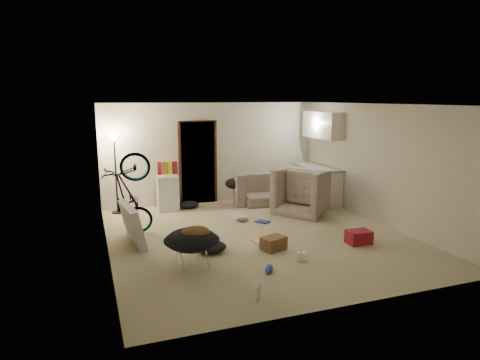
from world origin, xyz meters
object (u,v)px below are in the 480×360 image
object	(u,v)px
sofa	(271,190)
drink_case_b	(359,237)
drink_case_a	(274,243)
saucer_chair	(192,245)
floor_lamp	(115,157)
kitchen_counter	(316,185)
mini_fridge	(168,193)
armchair	(308,195)
juicer	(301,256)
bicycle	(129,214)
tv_box	(132,225)

from	to	relation	value
sofa	drink_case_b	world-z (taller)	sofa
drink_case_a	saucer_chair	bearing A→B (deg)	170.23
floor_lamp	drink_case_b	xyz separation A→B (m)	(3.98, -3.69, -1.18)
kitchen_counter	mini_fridge	xyz separation A→B (m)	(-3.68, 0.55, -0.03)
kitchen_counter	drink_case_a	bearing A→B (deg)	-131.15
kitchen_counter	saucer_chair	size ratio (longest dim) A/B	1.72
armchair	juicer	world-z (taller)	armchair
drink_case_a	drink_case_b	size ratio (longest dim) A/B	0.97
bicycle	juicer	world-z (taller)	bicycle
armchair	sofa	bearing A→B (deg)	-13.76
kitchen_counter	bicycle	size ratio (longest dim) A/B	0.91
floor_lamp	drink_case_a	xyz separation A→B (m)	(2.38, -3.45, -1.19)
saucer_chair	tv_box	xyz separation A→B (m)	(-0.76, 1.44, -0.00)
floor_lamp	bicycle	size ratio (longest dim) A/B	1.09
bicycle	saucer_chair	bearing A→B (deg)	-150.54
drink_case_a	juicer	size ratio (longest dim) A/B	1.98
mini_fridge	armchair	bearing A→B (deg)	-18.70
juicer	drink_case_a	bearing A→B (deg)	108.43
armchair	saucer_chair	size ratio (longest dim) A/B	1.35
drink_case_b	bicycle	bearing A→B (deg)	155.92
mini_fridge	juicer	xyz separation A→B (m)	(1.44, -3.98, -0.32)
kitchen_counter	drink_case_a	xyz separation A→B (m)	(-2.45, -2.80, -0.32)
drink_case_a	kitchen_counter	bearing A→B (deg)	28.53
armchair	drink_case_a	bearing A→B (deg)	104.60
tv_box	juicer	distance (m)	3.07
saucer_chair	drink_case_a	size ratio (longest dim) A/B	2.13
armchair	drink_case_a	size ratio (longest dim) A/B	2.88
bicycle	drink_case_a	world-z (taller)	bicycle
armchair	drink_case_a	distance (m)	2.79
armchair	mini_fridge	size ratio (longest dim) A/B	1.45
armchair	bicycle	size ratio (longest dim) A/B	0.71
drink_case_a	drink_case_b	bearing A→B (deg)	-28.69
floor_lamp	sofa	bearing A→B (deg)	-3.03
drink_case_a	tv_box	bearing A→B (deg)	132.86
drink_case_a	floor_lamp	bearing A→B (deg)	104.30
armchair	bicycle	xyz separation A→B (m)	(-4.11, -0.42, 0.05)
mini_fridge	sofa	bearing A→B (deg)	1.46
drink_case_a	bicycle	bearing A→B (deg)	123.42
mini_fridge	floor_lamp	bearing A→B (deg)	178.66
floor_lamp	sofa	distance (m)	3.92
saucer_chair	drink_case_a	bearing A→B (deg)	10.56
drink_case_b	armchair	bearing A→B (deg)	86.37
floor_lamp	sofa	world-z (taller)	floor_lamp
drink_case_a	armchair	bearing A→B (deg)	28.50
sofa	drink_case_b	size ratio (longest dim) A/B	4.83
armchair	bicycle	world-z (taller)	bicycle
kitchen_counter	drink_case_b	xyz separation A→B (m)	(-0.85, -3.04, -0.32)
floor_lamp	armchair	world-z (taller)	floor_lamp
kitchen_counter	saucer_chair	world-z (taller)	kitchen_counter
kitchen_counter	juicer	world-z (taller)	kitchen_counter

